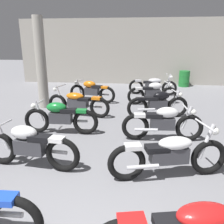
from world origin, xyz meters
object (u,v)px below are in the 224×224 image
at_px(motorcycle_right_row_4, 153,93).
at_px(motorcycle_right_row_5, 153,85).
at_px(motorcycle_left_row_1, 30,145).
at_px(motorcycle_left_row_3, 78,102).
at_px(support_pillar, 41,63).
at_px(motorcycle_right_row_1, 170,154).
at_px(motorcycle_left_row_4, 92,91).
at_px(oil_drum, 184,79).
at_px(motorcycle_right_row_2, 163,123).
at_px(motorcycle_left_row_2, 60,117).
at_px(motorcycle_right_row_3, 158,104).

distance_m(motorcycle_right_row_4, motorcycle_right_row_5, 1.72).
distance_m(motorcycle_left_row_1, motorcycle_right_row_5, 7.39).
bearing_deg(motorcycle_right_row_5, motorcycle_left_row_3, -126.20).
xyz_separation_m(support_pillar, motorcycle_right_row_1, (4.06, -4.33, -1.15)).
relative_size(motorcycle_left_row_3, motorcycle_left_row_4, 1.11).
distance_m(motorcycle_left_row_1, oil_drum, 10.27).
distance_m(motorcycle_right_row_2, motorcycle_right_row_4, 3.56).
bearing_deg(motorcycle_left_row_4, support_pillar, -148.52).
distance_m(motorcycle_left_row_2, motorcycle_left_row_4, 3.48).
bearing_deg(motorcycle_right_row_2, support_pillar, 146.95).
height_order(support_pillar, motorcycle_left_row_1, support_pillar).
relative_size(motorcycle_left_row_1, motorcycle_right_row_2, 1.00).
xyz_separation_m(motorcycle_right_row_3, motorcycle_right_row_5, (0.00, 3.44, -0.01)).
relative_size(motorcycle_right_row_1, motorcycle_right_row_3, 1.09).
distance_m(motorcycle_left_row_1, motorcycle_left_row_4, 5.27).
distance_m(motorcycle_left_row_1, motorcycle_right_row_4, 5.78).
bearing_deg(oil_drum, support_pillar, -139.81).
xyz_separation_m(support_pillar, motorcycle_left_row_4, (1.60, 0.98, -1.14)).
bearing_deg(motorcycle_right_row_1, motorcycle_right_row_5, 89.60).
distance_m(motorcycle_right_row_3, oil_drum, 6.07).
bearing_deg(motorcycle_left_row_1, motorcycle_left_row_4, 88.61).
xyz_separation_m(motorcycle_left_row_4, oil_drum, (4.30, 4.00, -0.03)).
xyz_separation_m(motorcycle_right_row_1, oil_drum, (1.84, 9.31, -0.03)).
relative_size(motorcycle_left_row_3, motorcycle_right_row_1, 1.01).
bearing_deg(motorcycle_right_row_4, motorcycle_left_row_4, 178.13).
height_order(motorcycle_left_row_4, motorcycle_right_row_3, same).
distance_m(motorcycle_left_row_3, motorcycle_right_row_4, 3.09).
distance_m(motorcycle_right_row_3, motorcycle_right_row_4, 1.72).
bearing_deg(motorcycle_right_row_5, motorcycle_right_row_2, -90.20).
height_order(motorcycle_left_row_1, motorcycle_right_row_3, same).
relative_size(support_pillar, motorcycle_right_row_1, 1.50).
relative_size(motorcycle_right_row_1, motorcycle_right_row_5, 0.98).
bearing_deg(motorcycle_left_row_2, motorcycle_right_row_1, -35.36).
xyz_separation_m(motorcycle_left_row_2, motorcycle_left_row_3, (0.04, 1.59, -0.01)).
xyz_separation_m(motorcycle_left_row_1, motorcycle_right_row_3, (2.63, 3.47, 0.00)).
relative_size(motorcycle_left_row_2, motorcycle_right_row_1, 0.93).
distance_m(support_pillar, motorcycle_right_row_5, 5.00).
bearing_deg(motorcycle_right_row_1, oil_drum, 78.80).
xyz_separation_m(motorcycle_right_row_1, motorcycle_right_row_5, (0.05, 6.96, 0.00)).
height_order(motorcycle_right_row_1, motorcycle_right_row_2, motorcycle_right_row_1).
bearing_deg(oil_drum, motorcycle_left_row_3, -126.64).
relative_size(motorcycle_right_row_2, motorcycle_right_row_3, 1.01).
bearing_deg(support_pillar, motorcycle_right_row_3, -11.21).
relative_size(motorcycle_left_row_4, motorcycle_right_row_3, 1.00).
bearing_deg(motorcycle_right_row_5, motorcycle_right_row_4, -92.75).
bearing_deg(support_pillar, motorcycle_right_row_1, -46.89).
distance_m(motorcycle_right_row_2, motorcycle_right_row_5, 5.28).
height_order(motorcycle_left_row_2, oil_drum, motorcycle_left_row_2).
relative_size(motorcycle_left_row_1, motorcycle_left_row_3, 0.92).
height_order(motorcycle_right_row_2, motorcycle_right_row_4, same).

